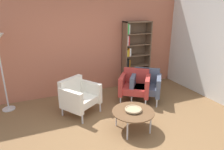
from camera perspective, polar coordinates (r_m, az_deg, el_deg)
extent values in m
plane|color=brown|center=(3.75, 3.55, -18.06)|extent=(8.32, 8.32, 0.00)
cube|color=#B2664C|center=(5.37, -8.04, 10.02)|extent=(6.40, 0.12, 2.90)
cube|color=silver|center=(5.41, 29.25, 7.92)|extent=(0.12, 5.20, 2.90)
cube|color=brown|center=(5.64, 3.57, 5.39)|extent=(0.03, 0.30, 1.90)
cube|color=brown|center=(6.01, 10.19, 5.97)|extent=(0.03, 0.30, 1.90)
cube|color=brown|center=(5.68, 7.37, 14.92)|extent=(0.80, 0.30, 0.03)
cube|color=brown|center=(6.09, 6.65, -2.91)|extent=(0.80, 0.30, 0.03)
cube|color=brown|center=(5.94, 6.31, 5.98)|extent=(0.80, 0.02, 1.90)
cube|color=brown|center=(5.98, 6.76, -0.04)|extent=(0.76, 0.28, 0.02)
cube|color=brown|center=(5.89, 6.87, 2.79)|extent=(0.76, 0.28, 0.02)
cube|color=brown|center=(5.81, 6.99, 5.70)|extent=(0.76, 0.28, 0.02)
cube|color=brown|center=(5.75, 7.11, 8.67)|extent=(0.76, 0.28, 0.02)
cube|color=brown|center=(5.71, 7.23, 11.70)|extent=(0.76, 0.28, 0.02)
cube|color=blue|center=(5.87, 3.83, -2.44)|extent=(0.04, 0.24, 0.18)
cube|color=blue|center=(5.86, 4.39, -2.09)|extent=(0.04, 0.18, 0.26)
cube|color=purple|center=(5.90, 4.66, -2.07)|extent=(0.04, 0.22, 0.23)
cube|color=white|center=(5.74, 3.93, 0.44)|extent=(0.02, 0.18, 0.20)
cube|color=red|center=(5.77, 4.12, 0.64)|extent=(0.03, 0.23, 0.22)
cube|color=red|center=(5.77, 4.57, 0.63)|extent=(0.03, 0.18, 0.22)
cube|color=black|center=(5.69, 3.92, 3.42)|extent=(0.04, 0.25, 0.19)
cube|color=black|center=(5.70, 4.28, 3.69)|extent=(0.03, 0.25, 0.24)
cube|color=orange|center=(5.70, 4.70, 3.51)|extent=(0.03, 0.21, 0.20)
cube|color=yellow|center=(5.59, 4.13, 6.33)|extent=(0.04, 0.19, 0.18)
cube|color=orange|center=(5.62, 4.42, 6.65)|extent=(0.02, 0.24, 0.23)
cube|color=white|center=(5.64, 4.83, 6.63)|extent=(0.04, 0.22, 0.22)
cube|color=white|center=(5.52, 4.21, 9.86)|extent=(0.03, 0.17, 0.26)
cube|color=red|center=(5.57, 4.35, 9.84)|extent=(0.03, 0.25, 0.25)
cube|color=green|center=(5.48, 4.32, 13.08)|extent=(0.04, 0.18, 0.27)
cube|color=white|center=(5.52, 4.64, 12.96)|extent=(0.02, 0.20, 0.25)
cylinder|color=brown|center=(3.82, 6.10, -10.37)|extent=(0.80, 0.80, 0.02)
cylinder|color=silver|center=(3.65, 4.44, -15.55)|extent=(0.03, 0.03, 0.38)
cylinder|color=silver|center=(3.86, 10.97, -13.75)|extent=(0.03, 0.03, 0.38)
cylinder|color=silver|center=(4.01, 1.24, -12.04)|extent=(0.03, 0.03, 0.38)
cylinder|color=silver|center=(4.21, 7.32, -10.64)|extent=(0.03, 0.03, 0.38)
cylinder|color=tan|center=(3.81, 6.11, -10.11)|extent=(0.13, 0.13, 0.02)
cylinder|color=tan|center=(3.80, 6.12, -9.84)|extent=(0.32, 0.32, 0.02)
torus|color=tan|center=(3.80, 6.12, -9.68)|extent=(0.32, 0.32, 0.02)
cube|color=#B73833|center=(5.01, 6.52, -4.01)|extent=(0.86, 0.85, 0.16)
cube|color=#B73833|center=(5.16, 6.99, -0.12)|extent=(0.59, 0.47, 0.38)
cube|color=#B73833|center=(4.99, 3.00, -2.64)|extent=(0.45, 0.56, 0.46)
cube|color=#B73833|center=(4.93, 10.12, -3.20)|extent=(0.45, 0.56, 0.46)
cylinder|color=silver|center=(4.85, 2.44, -7.28)|extent=(0.04, 0.04, 0.24)
cylinder|color=silver|center=(4.79, 9.58, -7.90)|extent=(0.04, 0.04, 0.24)
cylinder|color=silver|center=(5.37, 3.60, -4.64)|extent=(0.04, 0.04, 0.24)
cylinder|color=silver|center=(5.31, 10.02, -5.16)|extent=(0.04, 0.04, 0.24)
cube|color=white|center=(4.45, -9.02, -7.17)|extent=(0.85, 0.84, 0.16)
cube|color=white|center=(4.51, -11.73, -3.19)|extent=(0.60, 0.45, 0.38)
cube|color=white|center=(4.19, -11.77, -7.36)|extent=(0.42, 0.57, 0.46)
cube|color=white|center=(4.60, -6.30, -4.64)|extent=(0.42, 0.57, 0.46)
cylinder|color=silver|center=(4.16, -8.49, -12.20)|extent=(0.04, 0.04, 0.24)
cylinder|color=silver|center=(4.56, -3.41, -9.08)|extent=(0.04, 0.04, 0.24)
cylinder|color=silver|center=(4.53, -14.06, -9.87)|extent=(0.04, 0.04, 0.24)
cylinder|color=silver|center=(4.90, -8.88, -7.24)|extent=(0.04, 0.04, 0.24)
cube|color=#4C566B|center=(5.07, 9.58, -3.87)|extent=(0.86, 0.85, 0.16)
cube|color=#4C566B|center=(5.23, 9.99, -0.03)|extent=(0.58, 0.48, 0.38)
cube|color=#4C566B|center=(5.04, 6.12, -2.51)|extent=(0.45, 0.56, 0.46)
cube|color=#4C566B|center=(5.00, 13.17, -3.07)|extent=(0.45, 0.56, 0.46)
cylinder|color=silver|center=(4.89, 5.63, -7.10)|extent=(0.04, 0.04, 0.24)
cylinder|color=silver|center=(4.86, 12.71, -7.70)|extent=(0.04, 0.04, 0.24)
cylinder|color=silver|center=(5.42, 6.54, -4.50)|extent=(0.04, 0.04, 0.24)
cylinder|color=silver|center=(5.39, 12.90, -5.02)|extent=(0.04, 0.04, 0.24)
cylinder|color=silver|center=(5.27, -27.45, -8.60)|extent=(0.28, 0.28, 0.02)
cylinder|color=silver|center=(4.98, -28.87, 0.07)|extent=(0.03, 0.03, 1.65)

